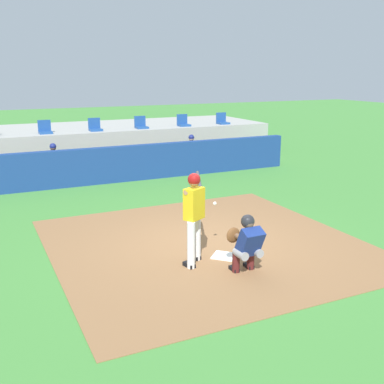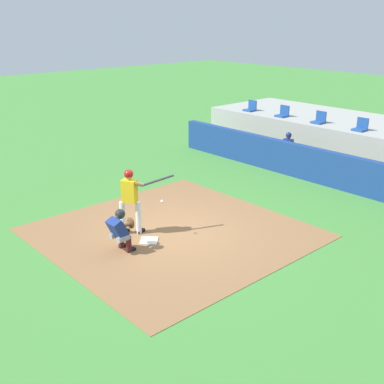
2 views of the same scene
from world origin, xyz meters
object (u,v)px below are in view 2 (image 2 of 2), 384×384
at_px(home_plate, 149,241).
at_px(catcher_crouched, 121,229).
at_px(batter_at_plate, 131,197).
at_px(dugout_player_0, 286,149).
at_px(stadium_seat_3, 361,127).
at_px(stadium_seat_1, 283,114).
at_px(stadium_seat_0, 251,108).
at_px(stadium_seat_2, 319,120).

relative_size(home_plate, catcher_crouched, 0.27).
distance_m(home_plate, catcher_crouched, 1.02).
relative_size(batter_at_plate, dugout_player_0, 1.39).
bearing_deg(stadium_seat_3, stadium_seat_1, 180.00).
bearing_deg(stadium_seat_0, batter_at_plate, -64.44).
relative_size(batter_at_plate, stadium_seat_1, 3.76).
height_order(catcher_crouched, stadium_seat_1, stadium_seat_1).
bearing_deg(batter_at_plate, home_plate, 3.22).
xyz_separation_m(batter_at_plate, stadium_seat_2, (-1.17, 10.22, 0.50)).
distance_m(batter_at_plate, catcher_crouched, 1.13).
distance_m(catcher_crouched, dugout_player_0, 9.18).
bearing_deg(catcher_crouched, dugout_player_0, 101.98).
bearing_deg(stadium_seat_0, catcher_crouched, -63.20).
distance_m(catcher_crouched, stadium_seat_1, 11.66).
xyz_separation_m(home_plate, stadium_seat_2, (-1.86, 10.18, 1.51)).
xyz_separation_m(batter_at_plate, stadium_seat_3, (0.68, 10.22, 0.50)).
bearing_deg(home_plate, stadium_seat_2, 100.34).
relative_size(batter_at_plate, catcher_crouched, 1.10).
relative_size(home_plate, stadium_seat_0, 0.92).
xyz_separation_m(catcher_crouched, dugout_player_0, (-1.90, 8.98, 0.06)).
relative_size(home_plate, stadium_seat_2, 0.92).
distance_m(stadium_seat_2, stadium_seat_3, 1.86).
xyz_separation_m(dugout_player_0, stadium_seat_0, (-3.66, 2.03, 0.86)).
height_order(stadium_seat_1, stadium_seat_2, same).
xyz_separation_m(stadium_seat_2, stadium_seat_3, (1.86, 0.00, 0.00)).
bearing_deg(stadium_seat_1, batter_at_plate, -73.48).
bearing_deg(catcher_crouched, batter_at_plate, 130.30).
bearing_deg(stadium_seat_1, stadium_seat_0, 180.00).
xyz_separation_m(stadium_seat_1, stadium_seat_2, (1.86, 0.00, 0.00)).
bearing_deg(batter_at_plate, stadium_seat_1, 106.52).
height_order(home_plate, catcher_crouched, catcher_crouched).
bearing_deg(catcher_crouched, stadium_seat_3, 89.95).
relative_size(stadium_seat_2, stadium_seat_3, 1.00).
xyz_separation_m(home_plate, stadium_seat_3, (0.00, 10.18, 1.51)).
relative_size(stadium_seat_1, stadium_seat_3, 1.00).
relative_size(batter_at_plate, stadium_seat_0, 3.76).
relative_size(dugout_player_0, stadium_seat_0, 2.71).
distance_m(home_plate, stadium_seat_0, 11.70).
bearing_deg(batter_at_plate, catcher_crouched, -49.70).
xyz_separation_m(home_plate, batter_at_plate, (-0.68, -0.04, 1.01)).
height_order(dugout_player_0, stadium_seat_1, stadium_seat_1).
height_order(home_plate, stadium_seat_3, stadium_seat_3).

